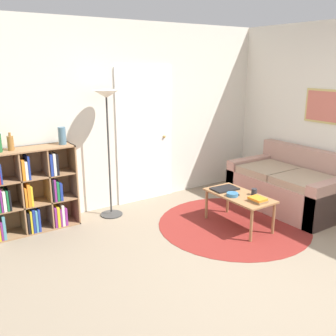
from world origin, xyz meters
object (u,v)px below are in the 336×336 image
(couch, at_px, (291,187))
(coffee_table, at_px, (239,198))
(cup, at_px, (254,192))
(vase_on_shelf, at_px, (62,136))
(floor_lamp, at_px, (107,112))
(bookshelf, at_px, (32,192))
(bowl, at_px, (232,194))
(laptop, at_px, (225,189))
(bottle_right, at_px, (11,143))

(couch, relative_size, coffee_table, 1.75)
(cup, height_order, vase_on_shelf, vase_on_shelf)
(floor_lamp, bearing_deg, cup, -44.48)
(bookshelf, distance_m, bowl, 2.50)
(bowl, relative_size, vase_on_shelf, 0.67)
(laptop, distance_m, bowl, 0.27)
(vase_on_shelf, bearing_deg, cup, -36.79)
(cup, xyz_separation_m, bottle_right, (-2.55, 1.45, 0.67))
(couch, distance_m, laptop, 1.15)
(floor_lamp, distance_m, bottle_right, 1.22)
(floor_lamp, xyz_separation_m, bowl, (1.10, -1.23, -0.98))
(coffee_table, bearing_deg, vase_on_shelf, 143.10)
(floor_lamp, bearing_deg, vase_on_shelf, 169.24)
(couch, bearing_deg, laptop, 171.62)
(bookshelf, bearing_deg, cup, -31.44)
(floor_lamp, relative_size, laptop, 4.82)
(vase_on_shelf, bearing_deg, laptop, -31.58)
(laptop, distance_m, vase_on_shelf, 2.20)
(bookshelf, xyz_separation_m, vase_on_shelf, (0.44, -0.00, 0.66))
(laptop, relative_size, cup, 4.41)
(floor_lamp, height_order, bottle_right, floor_lamp)
(cup, bearing_deg, couch, 11.42)
(floor_lamp, relative_size, bottle_right, 8.04)
(floor_lamp, height_order, coffee_table, floor_lamp)
(couch, bearing_deg, bottle_right, 160.29)
(bookshelf, relative_size, laptop, 2.97)
(cup, xyz_separation_m, vase_on_shelf, (-1.94, 1.45, 0.69))
(laptop, height_order, vase_on_shelf, vase_on_shelf)
(bowl, bearing_deg, floor_lamp, 131.95)
(bottle_right, xyz_separation_m, vase_on_shelf, (0.61, -0.00, 0.02))
(coffee_table, relative_size, bottle_right, 4.27)
(coffee_table, bearing_deg, floor_lamp, 134.57)
(vase_on_shelf, bearing_deg, floor_lamp, -10.76)
(floor_lamp, distance_m, bowl, 1.92)
(bowl, distance_m, bottle_right, 2.74)
(couch, height_order, coffee_table, couch)
(bookshelf, height_order, bowl, bookshelf)
(floor_lamp, relative_size, cup, 21.24)
(floor_lamp, xyz_separation_m, vase_on_shelf, (-0.57, 0.11, -0.27))
(floor_lamp, distance_m, couch, 2.83)
(couch, relative_size, laptop, 4.47)
(couch, xyz_separation_m, bottle_right, (-3.51, 1.26, 0.84))
(vase_on_shelf, bearing_deg, bookshelf, 179.73)
(floor_lamp, relative_size, coffee_table, 1.89)
(floor_lamp, height_order, vase_on_shelf, floor_lamp)
(couch, xyz_separation_m, cup, (-0.96, -0.19, 0.17))
(cup, bearing_deg, bookshelf, 148.56)
(vase_on_shelf, bearing_deg, bottle_right, 179.55)
(bookshelf, distance_m, bottle_right, 0.67)
(cup, bearing_deg, bottle_right, 150.30)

